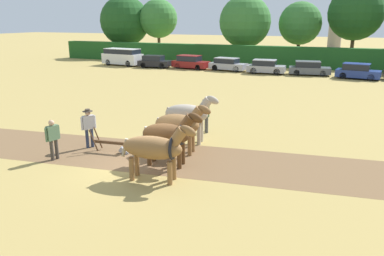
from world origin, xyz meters
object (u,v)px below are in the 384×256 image
tree_far_left (125,21)px  parked_car_left (155,62)px  tree_center_left (245,22)px  draft_horse_trail_right (189,114)px  tree_left (158,19)px  tree_center_right (356,13)px  parked_car_right (309,68)px  draft_horse_lead_left (155,148)px  parked_car_center_left (190,62)px  parked_car_center_right (266,67)px  tree_center (300,23)px  draft_horse_trail_left (179,125)px  draft_horse_lead_right (169,134)px  parked_car_center (228,64)px  farmer_at_plow (89,125)px  parked_van (122,57)px  plow (114,146)px  farmer_onlooker_left (53,137)px  farmer_beside_team (207,112)px  parked_car_far_right (358,71)px

tree_far_left → parked_car_left: size_ratio=2.28×
tree_far_left → tree_center_left: 19.03m
draft_horse_trail_right → tree_left: bearing=111.5°
tree_center_right → parked_car_right: tree_center_right is taller
draft_horse_lead_left → parked_car_center_left: 31.61m
tree_far_left → draft_horse_lead_left: (25.75, -40.27, -4.06)m
draft_horse_trail_right → parked_car_center_right: draft_horse_trail_right is taller
tree_center → parked_car_center_left: (-10.85, -11.49, -4.30)m
tree_far_left → draft_horse_trail_left: bearing=-55.8°
draft_horse_lead_right → parked_car_center: bearing=94.9°
farmer_at_plow → parked_van: 31.57m
parked_car_left → plow: bearing=-71.0°
tree_left → parked_car_center_right: size_ratio=2.11×
parked_car_center_left → farmer_at_plow: bearing=-70.8°
draft_horse_lead_left → plow: size_ratio=1.59×
draft_horse_trail_left → parked_van: 33.00m
tree_far_left → draft_horse_lead_right: size_ratio=3.48×
farmer_onlooker_left → parked_car_center: (-1.27, 29.37, -0.29)m
parked_van → parked_car_center_right: bearing=4.9°
tree_center_left → farmer_beside_team: tree_center_left is taller
tree_center_left → tree_far_left: bearing=177.4°
tree_far_left → parked_car_center_right: tree_far_left is taller
tree_center → tree_center_left: bearing=-165.2°
farmer_beside_team → farmer_onlooker_left: size_ratio=1.05×
tree_center_left → parked_car_center: bearing=-86.3°
farmer_onlooker_left → parked_car_far_right: size_ratio=0.40×
tree_far_left → tree_left: (5.46, 0.58, 0.34)m
plow → parked_car_center: bearing=89.4°
tree_center → parked_car_far_right: size_ratio=1.85×
tree_far_left → farmer_beside_team: bearing=-53.2°
draft_horse_lead_right → plow: size_ratio=1.44×
parked_car_right → parked_car_center_right: bearing=179.3°
parked_car_center → draft_horse_trail_left: bearing=-68.5°
plow → farmer_beside_team: size_ratio=1.01×
draft_horse_lead_right → draft_horse_trail_left: (-0.19, 1.49, -0.01)m
draft_horse_trail_left → parked_car_right: 26.65m
draft_horse_lead_right → parked_car_center_left: (-10.50, 28.25, -0.54)m
draft_horse_trail_left → parked_car_far_right: size_ratio=0.62×
tree_center_left → parked_car_center: size_ratio=1.97×
parked_car_far_right → draft_horse_lead_left: bearing=-95.8°
parked_car_right → farmer_at_plow: bearing=-111.9°
draft_horse_trail_left → draft_horse_trail_right: size_ratio=0.97×
tree_center_left → parked_car_right: 14.44m
tree_left → parked_car_center_left: size_ratio=1.91×
tree_center_right → farmer_at_plow: 41.01m
farmer_at_plow → tree_center: bearing=116.1°
farmer_at_plow → tree_left: bearing=145.1°
plow → parked_car_center: 27.93m
parked_car_right → tree_center_right: bearing=63.6°
draft_horse_lead_left → parked_car_right: (2.68, 29.45, -0.54)m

